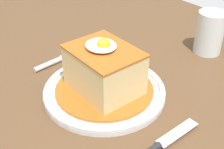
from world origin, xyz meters
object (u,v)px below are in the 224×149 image
Objects in this scene: main_plate at (104,91)px; knife at (154,149)px; fork at (56,61)px; drinking_glass at (209,35)px.

main_plate reaches higher than knife.
main_plate reaches higher than fork.
main_plate is 2.37× the size of drinking_glass.
drinking_glass reaches higher than main_plate.
fork is 1.35× the size of drinking_glass.
main_plate is 1.75× the size of fork.
drinking_glass is (0.02, 0.31, 0.04)m from main_plate.
main_plate is at bearing -93.64° from drinking_glass.
fork is 0.86× the size of knife.
drinking_glass is at bearing 59.92° from fork.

